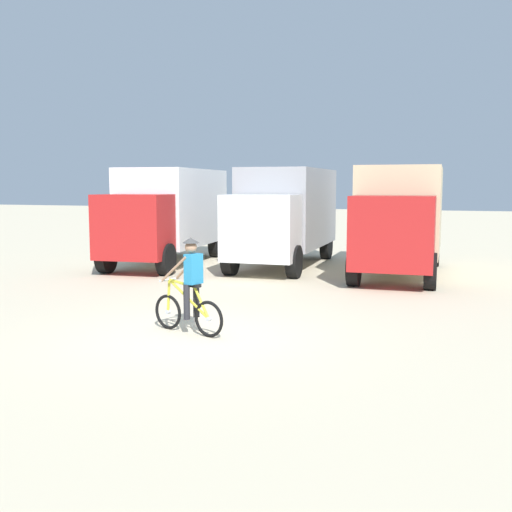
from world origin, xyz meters
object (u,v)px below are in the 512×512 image
Objects in this scene: box_truck_grey_hauler at (285,212)px; box_truck_tan_camper at (400,214)px; cyclist_orange_shirt at (190,289)px; box_truck_avon_van at (168,211)px.

box_truck_grey_hauler and box_truck_tan_camper have the same top height.
cyclist_orange_shirt is at bearing -83.41° from box_truck_grey_hauler.
box_truck_avon_van is 3.81× the size of cyclist_orange_shirt.
cyclist_orange_shirt is at bearing -107.18° from box_truck_tan_camper.
box_truck_tan_camper is at bearing 72.82° from cyclist_orange_shirt.
box_truck_avon_van is 10.49m from cyclist_orange_shirt.
box_truck_grey_hauler is 10.03m from cyclist_orange_shirt.
box_truck_avon_van reaches higher than cyclist_orange_shirt.
box_truck_grey_hauler is 4.05m from box_truck_tan_camper.
cyclist_orange_shirt is at bearing -60.13° from box_truck_avon_van.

